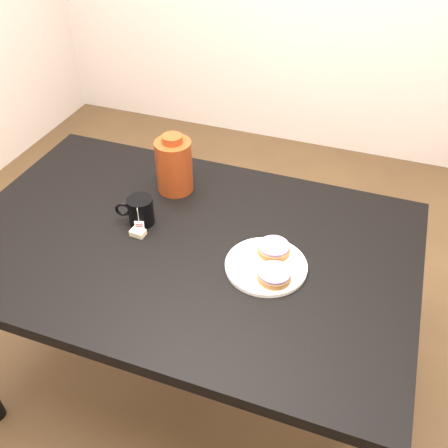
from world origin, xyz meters
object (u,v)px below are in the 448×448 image
object	(u,v)px
bagel_package	(174,165)
bagel_back	(274,248)
plate	(266,265)
mug	(140,211)
table	(185,260)
bagel_front	(274,275)
teabag_pouch	(138,233)

from	to	relation	value
bagel_package	bagel_back	bearing A→B (deg)	-27.30
plate	mug	world-z (taller)	mug
table	bagel_back	xyz separation A→B (m)	(0.28, 0.03, 0.11)
table	bagel_front	world-z (taller)	bagel_front
mug	bagel_package	xyz separation A→B (m)	(0.03, 0.21, 0.05)
bagel_back	teabag_pouch	distance (m)	0.42
plate	bagel_back	bearing A→B (deg)	84.55
bagel_back	mug	world-z (taller)	mug
plate	bagel_front	distance (m)	0.06
teabag_pouch	bagel_package	xyz separation A→B (m)	(0.01, 0.27, 0.09)
mug	bagel_package	world-z (taller)	bagel_package
bagel_front	bagel_package	distance (m)	0.55
mug	teabag_pouch	xyz separation A→B (m)	(0.02, -0.06, -0.04)
bagel_back	teabag_pouch	world-z (taller)	bagel_back
plate	bagel_back	distance (m)	0.06
table	bagel_back	size ratio (longest dim) A/B	10.60
plate	bagel_front	xyz separation A→B (m)	(0.04, -0.05, 0.02)
plate	bagel_back	world-z (taller)	bagel_back
bagel_back	mug	size ratio (longest dim) A/B	1.01
plate	bagel_package	xyz separation A→B (m)	(-0.41, 0.27, 0.09)
bagel_front	teabag_pouch	bearing A→B (deg)	173.64
plate	mug	xyz separation A→B (m)	(-0.43, 0.06, 0.04)
table	bagel_package	distance (m)	0.33
mug	bagel_back	bearing A→B (deg)	-19.37
bagel_front	table	bearing A→B (deg)	166.51
bagel_back	bagel_package	bearing A→B (deg)	152.70
bagel_back	plate	bearing A→B (deg)	-95.45
table	bagel_back	bearing A→B (deg)	6.54
teabag_pouch	bagel_back	bearing A→B (deg)	7.45
teabag_pouch	mug	bearing A→B (deg)	107.36
table	mug	xyz separation A→B (m)	(-0.16, 0.04, 0.13)
bagel_back	bagel_front	bearing A→B (deg)	-73.77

